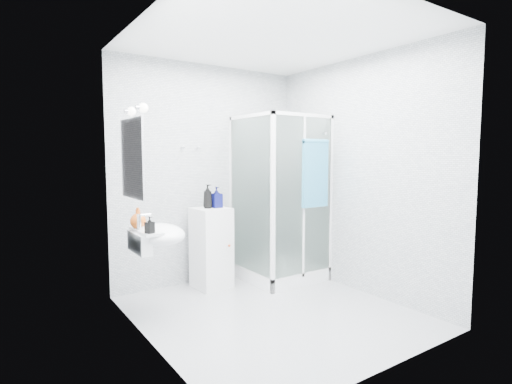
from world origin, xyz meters
TOP-DOWN VIEW (x-y plane):
  - room at (0.00, 0.00)m, footprint 2.40×2.60m
  - shower_enclosure at (0.67, 0.77)m, footprint 0.90×0.95m
  - wall_basin at (-0.99, 0.45)m, footprint 0.46×0.56m
  - mirror at (-1.19, 0.45)m, footprint 0.02×0.60m
  - vanity_lights at (-1.14, 0.45)m, footprint 0.10×0.40m
  - wall_hooks at (-0.25, 1.26)m, footprint 0.23×0.06m
  - storage_cabinet at (-0.13, 1.01)m, footprint 0.41×0.42m
  - hand_towel at (0.88, 0.36)m, footprint 0.36×0.05m
  - shampoo_bottle_a at (-0.16, 1.02)m, footprint 0.14×0.14m
  - shampoo_bottle_b at (-0.05, 1.00)m, footprint 0.11×0.11m
  - soap_dispenser_orange at (-1.11, 0.57)m, footprint 0.17×0.17m
  - soap_dispenser_black at (-1.11, 0.26)m, footprint 0.09×0.09m

SIDE VIEW (x-z plane):
  - shower_enclosure at x=0.67m, z-range -0.55..1.45m
  - storage_cabinet at x=-0.13m, z-range 0.00..0.92m
  - wall_basin at x=-0.99m, z-range 0.62..0.97m
  - soap_dispenser_black at x=-1.11m, z-range 0.86..1.01m
  - soap_dispenser_orange at x=-1.11m, z-range 0.86..1.05m
  - shampoo_bottle_b at x=-0.05m, z-range 0.92..1.17m
  - shampoo_bottle_a at x=-0.16m, z-range 0.92..1.20m
  - room at x=0.00m, z-range 0.00..2.60m
  - hand_towel at x=0.88m, z-range 0.95..1.73m
  - mirror at x=-1.19m, z-range 1.15..1.85m
  - wall_hooks at x=-0.25m, z-range 1.60..1.64m
  - vanity_lights at x=-1.14m, z-range 1.88..1.96m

